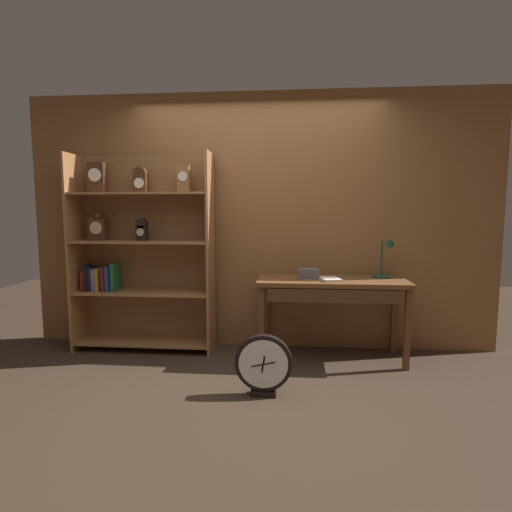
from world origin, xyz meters
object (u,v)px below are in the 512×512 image
at_px(desk_lamp, 385,258).
at_px(round_clock_large, 264,365).
at_px(workbench, 332,289).
at_px(open_repair_manual, 330,279).
at_px(bookshelf, 139,251).
at_px(toolbox_small, 309,273).

relative_size(desk_lamp, round_clock_large, 0.86).
bearing_deg(workbench, round_clock_large, -125.87).
bearing_deg(workbench, open_repair_manual, -107.02).
bearing_deg(workbench, bookshelf, 175.11).
relative_size(bookshelf, open_repair_manual, 8.99).
height_order(toolbox_small, open_repair_manual, toolbox_small).
bearing_deg(open_repair_manual, desk_lamp, 5.44).
bearing_deg(bookshelf, desk_lamp, -1.21).
bearing_deg(toolbox_small, desk_lamp, 5.20).
distance_m(desk_lamp, open_repair_manual, 0.59).
relative_size(toolbox_small, round_clock_large, 0.40).
relative_size(bookshelf, workbench, 1.42).
bearing_deg(round_clock_large, toolbox_small, 66.65).
distance_m(open_repair_manual, round_clock_large, 1.07).
bearing_deg(toolbox_small, round_clock_large, -113.35).
bearing_deg(bookshelf, toolbox_small, -3.93).
relative_size(desk_lamp, open_repair_manual, 1.86).
relative_size(bookshelf, round_clock_large, 4.14).
relative_size(workbench, desk_lamp, 3.41).
height_order(bookshelf, toolbox_small, bookshelf).
bearing_deg(desk_lamp, open_repair_manual, -160.44).
xyz_separation_m(toolbox_small, round_clock_large, (-0.37, -0.86, -0.58)).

